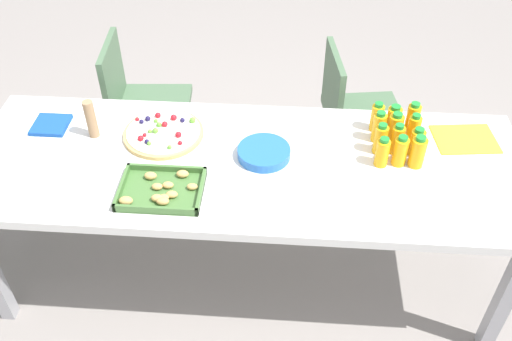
{
  "coord_description": "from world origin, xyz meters",
  "views": [
    {
      "loc": [
        -0.17,
        1.75,
        2.24
      ],
      "look_at": [
        -0.05,
        0.07,
        0.74
      ],
      "focal_mm": 39.7,
      "sensor_mm": 36.0,
      "label": 1
    }
  ],
  "objects_px": {
    "chair_near_right": "(139,100)",
    "juice_bottle_1": "(394,120)",
    "juice_bottle_0": "(413,119)",
    "juice_bottle_6": "(417,143)",
    "juice_bottle_7": "(397,139)",
    "juice_bottle_10": "(400,151)",
    "juice_bottle_8": "(381,139)",
    "juice_bottle_11": "(382,152)",
    "juice_bottle_2": "(377,117)",
    "snack_tray": "(161,190)",
    "juice_bottle_5": "(379,127)",
    "plate_stack": "(264,153)",
    "napkin_stack": "(51,125)",
    "paper_folder": "(465,139)",
    "cardboard_tube": "(91,119)",
    "party_table": "(246,173)",
    "juice_bottle_9": "(418,152)",
    "juice_bottle_4": "(395,129)",
    "juice_bottle_3": "(414,129)",
    "chair_near_left": "(353,110)",
    "fruit_pizza": "(163,133)"
  },
  "relations": [
    {
      "from": "chair_near_right",
      "to": "juice_bottle_1",
      "type": "relative_size",
      "value": 6.25
    },
    {
      "from": "juice_bottle_0",
      "to": "juice_bottle_6",
      "type": "distance_m",
      "value": 0.15
    },
    {
      "from": "juice_bottle_7",
      "to": "juice_bottle_10",
      "type": "height_order",
      "value": "juice_bottle_7"
    },
    {
      "from": "juice_bottle_8",
      "to": "juice_bottle_11",
      "type": "height_order",
      "value": "juice_bottle_8"
    },
    {
      "from": "juice_bottle_2",
      "to": "juice_bottle_0",
      "type": "bearing_deg",
      "value": 176.84
    },
    {
      "from": "juice_bottle_7",
      "to": "snack_tray",
      "type": "xyz_separation_m",
      "value": [
        0.92,
        0.31,
        -0.05
      ]
    },
    {
      "from": "juice_bottle_1",
      "to": "juice_bottle_5",
      "type": "distance_m",
      "value": 0.1
    },
    {
      "from": "plate_stack",
      "to": "napkin_stack",
      "type": "relative_size",
      "value": 1.46
    },
    {
      "from": "juice_bottle_5",
      "to": "juice_bottle_7",
      "type": "distance_m",
      "value": 0.1
    },
    {
      "from": "napkin_stack",
      "to": "plate_stack",
      "type": "bearing_deg",
      "value": 171.8
    },
    {
      "from": "paper_folder",
      "to": "napkin_stack",
      "type": "bearing_deg",
      "value": 1.14
    },
    {
      "from": "juice_bottle_6",
      "to": "cardboard_tube",
      "type": "xyz_separation_m",
      "value": [
        1.36,
        -0.03,
        0.03
      ]
    },
    {
      "from": "juice_bottle_0",
      "to": "juice_bottle_11",
      "type": "bearing_deg",
      "value": 56.78
    },
    {
      "from": "juice_bottle_10",
      "to": "plate_stack",
      "type": "xyz_separation_m",
      "value": [
        0.55,
        -0.0,
        -0.05
      ]
    },
    {
      "from": "party_table",
      "to": "juice_bottle_5",
      "type": "height_order",
      "value": "juice_bottle_5"
    },
    {
      "from": "juice_bottle_2",
      "to": "cardboard_tube",
      "type": "relative_size",
      "value": 0.78
    },
    {
      "from": "juice_bottle_9",
      "to": "juice_bottle_10",
      "type": "height_order",
      "value": "juice_bottle_9"
    },
    {
      "from": "juice_bottle_0",
      "to": "cardboard_tube",
      "type": "relative_size",
      "value": 0.85
    },
    {
      "from": "juice_bottle_4",
      "to": "napkin_stack",
      "type": "height_order",
      "value": "juice_bottle_4"
    },
    {
      "from": "juice_bottle_2",
      "to": "juice_bottle_8",
      "type": "height_order",
      "value": "juice_bottle_8"
    },
    {
      "from": "juice_bottle_9",
      "to": "juice_bottle_10",
      "type": "relative_size",
      "value": 1.05
    },
    {
      "from": "juice_bottle_2",
      "to": "juice_bottle_11",
      "type": "relative_size",
      "value": 1.02
    },
    {
      "from": "juice_bottle_3",
      "to": "chair_near_left",
      "type": "bearing_deg",
      "value": -70.23
    },
    {
      "from": "juice_bottle_3",
      "to": "juice_bottle_8",
      "type": "height_order",
      "value": "juice_bottle_3"
    },
    {
      "from": "juice_bottle_7",
      "to": "fruit_pizza",
      "type": "relative_size",
      "value": 0.41
    },
    {
      "from": "chair_near_left",
      "to": "juice_bottle_5",
      "type": "relative_size",
      "value": 5.75
    },
    {
      "from": "juice_bottle_2",
      "to": "juice_bottle_4",
      "type": "height_order",
      "value": "juice_bottle_4"
    },
    {
      "from": "juice_bottle_9",
      "to": "cardboard_tube",
      "type": "distance_m",
      "value": 1.36
    },
    {
      "from": "juice_bottle_0",
      "to": "juice_bottle_1",
      "type": "distance_m",
      "value": 0.08
    },
    {
      "from": "juice_bottle_9",
      "to": "juice_bottle_8",
      "type": "bearing_deg",
      "value": -28.06
    },
    {
      "from": "juice_bottle_1",
      "to": "juice_bottle_7",
      "type": "height_order",
      "value": "juice_bottle_7"
    },
    {
      "from": "chair_near_right",
      "to": "juice_bottle_6",
      "type": "bearing_deg",
      "value": 60.86
    },
    {
      "from": "fruit_pizza",
      "to": "juice_bottle_10",
      "type": "bearing_deg",
      "value": 173.25
    },
    {
      "from": "chair_near_left",
      "to": "juice_bottle_8",
      "type": "distance_m",
      "value": 0.68
    },
    {
      "from": "plate_stack",
      "to": "juice_bottle_8",
      "type": "bearing_deg",
      "value": -172.14
    },
    {
      "from": "plate_stack",
      "to": "juice_bottle_3",
      "type": "bearing_deg",
      "value": -167.26
    },
    {
      "from": "juice_bottle_0",
      "to": "napkin_stack",
      "type": "xyz_separation_m",
      "value": [
        1.57,
        0.08,
        -0.06
      ]
    },
    {
      "from": "juice_bottle_0",
      "to": "party_table",
      "type": "bearing_deg",
      "value": 19.72
    },
    {
      "from": "juice_bottle_6",
      "to": "juice_bottle_8",
      "type": "height_order",
      "value": "juice_bottle_8"
    },
    {
      "from": "juice_bottle_8",
      "to": "fruit_pizza",
      "type": "bearing_deg",
      "value": -2.91
    },
    {
      "from": "juice_bottle_10",
      "to": "fruit_pizza",
      "type": "distance_m",
      "value": 1.0
    },
    {
      "from": "juice_bottle_3",
      "to": "juice_bottle_9",
      "type": "relative_size",
      "value": 0.98
    },
    {
      "from": "chair_near_right",
      "to": "juice_bottle_4",
      "type": "xyz_separation_m",
      "value": [
        -1.26,
        0.55,
        0.29
      ]
    },
    {
      "from": "juice_bottle_6",
      "to": "cardboard_tube",
      "type": "height_order",
      "value": "cardboard_tube"
    },
    {
      "from": "chair_near_right",
      "to": "juice_bottle_7",
      "type": "height_order",
      "value": "juice_bottle_7"
    },
    {
      "from": "juice_bottle_9",
      "to": "napkin_stack",
      "type": "bearing_deg",
      "value": -5.33
    },
    {
      "from": "juice_bottle_4",
      "to": "juice_bottle_7",
      "type": "relative_size",
      "value": 1.03
    },
    {
      "from": "party_table",
      "to": "paper_folder",
      "type": "relative_size",
      "value": 8.87
    },
    {
      "from": "snack_tray",
      "to": "chair_near_left",
      "type": "bearing_deg",
      "value": -131.36
    },
    {
      "from": "juice_bottle_9",
      "to": "plate_stack",
      "type": "height_order",
      "value": "juice_bottle_9"
    }
  ]
}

